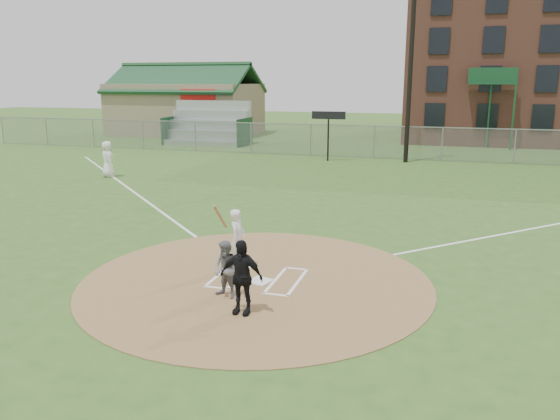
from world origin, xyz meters
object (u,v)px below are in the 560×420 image
(catcher, at_px, (226,270))
(batter_at_plate, at_px, (238,239))
(home_plate, at_px, (260,281))
(umpire, at_px, (241,277))
(ondeck_player, at_px, (108,159))

(catcher, bearing_deg, batter_at_plate, 122.65)
(home_plate, bearing_deg, catcher, -109.66)
(catcher, xyz_separation_m, umpire, (0.61, -0.68, 0.14))
(home_plate, distance_m, catcher, 1.33)
(batter_at_plate, bearing_deg, ondeck_player, 135.58)
(batter_at_plate, bearing_deg, catcher, -76.27)
(catcher, xyz_separation_m, ondeck_player, (-11.56, 12.77, 0.23))
(ondeck_player, bearing_deg, umpire, 174.77)
(catcher, distance_m, batter_at_plate, 1.95)
(catcher, height_order, batter_at_plate, batter_at_plate)
(home_plate, relative_size, ondeck_player, 0.28)
(catcher, bearing_deg, ondeck_player, 151.08)
(home_plate, bearing_deg, umpire, -83.17)
(home_plate, relative_size, batter_at_plate, 0.28)
(umpire, relative_size, batter_at_plate, 0.88)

